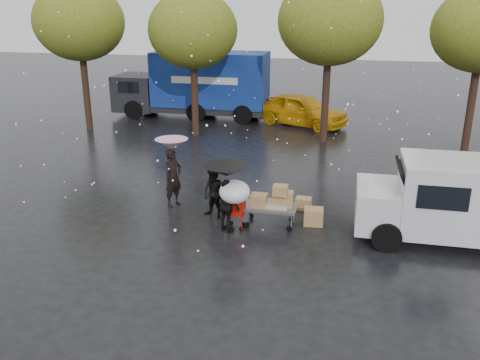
% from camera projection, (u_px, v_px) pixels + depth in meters
% --- Properties ---
extents(ground, '(90.00, 90.00, 0.00)m').
position_uv_depth(ground, '(211.00, 228.00, 14.23)').
color(ground, black).
rests_on(ground, ground).
extents(person_pink, '(0.68, 0.78, 1.81)m').
position_uv_depth(person_pink, '(173.00, 178.00, 15.52)').
color(person_pink, black).
rests_on(person_pink, ground).
extents(person_middle, '(0.88, 0.79, 1.48)m').
position_uv_depth(person_middle, '(214.00, 193.00, 14.72)').
color(person_middle, black).
rests_on(person_middle, ground).
extents(person_black, '(0.95, 0.74, 1.51)m').
position_uv_depth(person_black, '(227.00, 206.00, 13.78)').
color(person_black, black).
rests_on(person_black, ground).
extents(umbrella_pink, '(0.99, 0.99, 2.13)m').
position_uv_depth(umbrella_pink, '(172.00, 144.00, 15.16)').
color(umbrella_pink, '#4C4C4C').
rests_on(umbrella_pink, ground).
extents(umbrella_black, '(1.22, 1.22, 1.92)m').
position_uv_depth(umbrella_black, '(226.00, 171.00, 13.44)').
color(umbrella_black, '#4C4C4C').
rests_on(umbrella_black, ground).
extents(vendor_cart, '(1.52, 0.80, 1.27)m').
position_uv_depth(vendor_cart, '(273.00, 201.00, 14.16)').
color(vendor_cart, slate).
rests_on(vendor_cart, ground).
extents(shopping_cart, '(0.84, 0.84, 1.46)m').
position_uv_depth(shopping_cart, '(235.00, 194.00, 13.74)').
color(shopping_cart, '#B6130A').
rests_on(shopping_cart, ground).
extents(white_van, '(4.91, 2.18, 2.20)m').
position_uv_depth(white_van, '(460.00, 200.00, 13.09)').
color(white_van, silver).
rests_on(white_van, ground).
extents(blue_truck, '(8.30, 2.60, 3.50)m').
position_uv_depth(blue_truck, '(196.00, 85.00, 27.27)').
color(blue_truck, navy).
rests_on(blue_truck, ground).
extents(box_ground_near, '(0.57, 0.47, 0.48)m').
position_uv_depth(box_ground_near, '(313.00, 217.00, 14.38)').
color(box_ground_near, '#9B6B43').
rests_on(box_ground_near, ground).
extents(box_ground_far, '(0.49, 0.40, 0.36)m').
position_uv_depth(box_ground_far, '(303.00, 203.00, 15.48)').
color(box_ground_far, '#9B6B43').
rests_on(box_ground_far, ground).
extents(yellow_taxi, '(5.16, 3.75, 1.63)m').
position_uv_depth(yellow_taxi, '(301.00, 109.00, 25.74)').
color(yellow_taxi, orange).
rests_on(yellow_taxi, ground).
extents(tree_row, '(21.60, 4.40, 7.12)m').
position_uv_depth(tree_row, '(260.00, 25.00, 21.87)').
color(tree_row, black).
rests_on(tree_row, ground).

